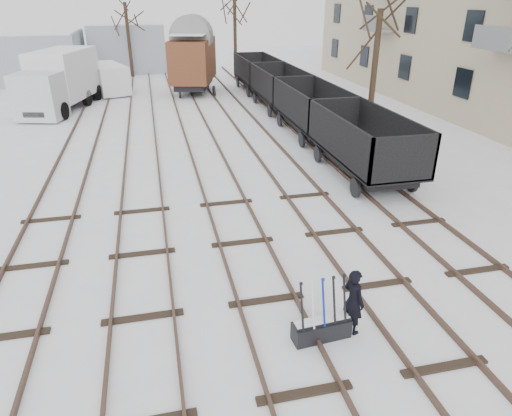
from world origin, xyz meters
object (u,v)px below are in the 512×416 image
(freight_wagon_a, at_px, (362,153))
(panel_van, at_px, (108,78))
(worker, at_px, (353,301))
(lorry, at_px, (59,80))
(box_van_wagon, at_px, (193,58))
(ground_frame, at_px, (321,327))

(freight_wagon_a, distance_m, panel_van, 23.82)
(worker, bearing_deg, panel_van, -7.64)
(worker, xyz_separation_m, lorry, (-9.58, 24.83, 1.11))
(worker, distance_m, box_van_wagon, 28.71)
(ground_frame, distance_m, box_van_wagon, 28.84)
(box_van_wagon, bearing_deg, lorry, -141.80)
(panel_van, bearing_deg, freight_wagon_a, -79.59)
(box_van_wagon, bearing_deg, ground_frame, -75.10)
(freight_wagon_a, bearing_deg, worker, -115.94)
(ground_frame, bearing_deg, worker, 2.68)
(worker, height_order, panel_van, panel_van)
(lorry, xyz_separation_m, panel_van, (2.61, 5.14, -0.77))
(ground_frame, height_order, box_van_wagon, box_van_wagon)
(freight_wagon_a, xyz_separation_m, box_van_wagon, (-4.91, 19.61, 1.56))
(ground_frame, xyz_separation_m, box_van_wagon, (0.24, 28.75, 2.27))
(ground_frame, bearing_deg, panel_van, 96.78)
(worker, height_order, freight_wagon_a, freight_wagon_a)
(box_van_wagon, relative_size, lorry, 0.75)
(worker, xyz_separation_m, panel_van, (-6.98, 29.97, 0.33))
(worker, bearing_deg, ground_frame, 76.84)
(freight_wagon_a, relative_size, box_van_wagon, 1.01)
(ground_frame, distance_m, lorry, 26.50)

